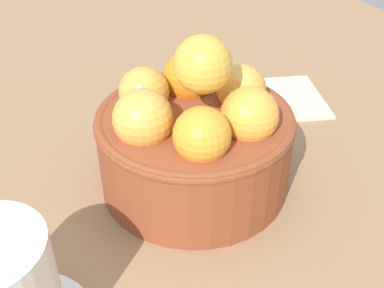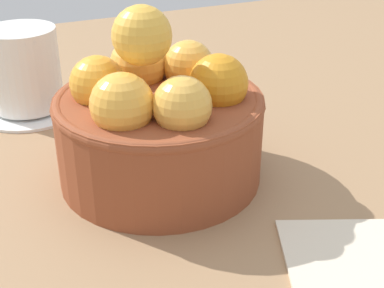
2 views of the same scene
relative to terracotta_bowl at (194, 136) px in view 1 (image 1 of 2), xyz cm
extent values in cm
cube|color=#997551|center=(0.05, -0.03, -7.33)|extent=(138.35, 102.64, 4.44)
cylinder|color=brown|center=(0.05, -0.03, -1.49)|extent=(16.65, 16.65, 7.25)
torus|color=brown|center=(0.05, -0.03, 1.74)|extent=(16.85, 16.85, 1.00)
sphere|color=#F1AD48|center=(-0.41, 4.65, 3.25)|extent=(4.82, 4.82, 4.82)
sphere|color=gold|center=(-4.23, 1.92, 3.25)|extent=(4.41, 4.41, 4.41)
sphere|color=#F3AD3F|center=(-3.78, -2.76, 3.25)|extent=(4.68, 4.68, 4.68)
sphere|color=#EBAD47|center=(0.50, -4.70, 3.25)|extent=(4.31, 4.31, 4.31)
sphere|color=orange|center=(4.32, -1.98, 3.25)|extent=(4.67, 4.67, 4.67)
sphere|color=#F0AC43|center=(3.87, 2.70, 3.25)|extent=(4.33, 4.33, 4.33)
sphere|color=gold|center=(-1.12, 0.26, 7.21)|extent=(4.52, 4.52, 4.52)
cube|color=beige|center=(7.85, -16.45, -4.81)|extent=(13.25, 13.16, 0.60)
camera|label=1|loc=(-28.64, 17.30, 22.92)|focal=44.32mm
camera|label=2|loc=(-13.93, -36.99, 18.82)|focal=50.74mm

